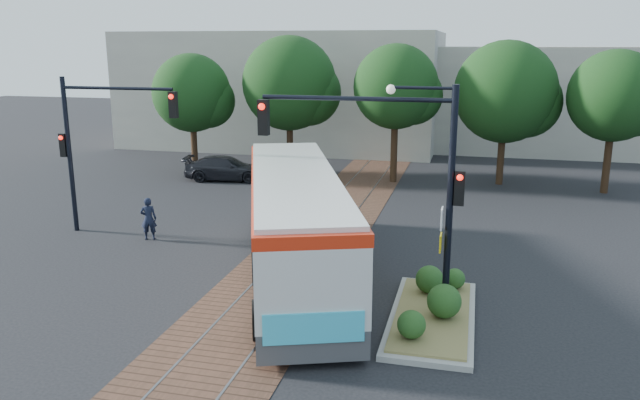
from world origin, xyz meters
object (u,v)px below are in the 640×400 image
(signal_pole_main, at_px, (403,165))
(parked_car, at_px, (226,168))
(traffic_island, at_px, (434,307))
(officer, at_px, (149,219))
(city_bus, at_px, (295,218))
(signal_pole_left, at_px, (94,134))

(signal_pole_main, relative_size, parked_car, 1.34)
(traffic_island, bearing_deg, signal_pole_main, 174.64)
(traffic_island, xyz_separation_m, officer, (-10.90, 4.51, 0.48))
(city_bus, distance_m, signal_pole_left, 9.23)
(city_bus, relative_size, parked_car, 2.80)
(officer, bearing_deg, parked_car, -102.49)
(signal_pole_main, bearing_deg, signal_pole_left, 158.55)
(signal_pole_left, bearing_deg, officer, -9.54)
(traffic_island, relative_size, officer, 3.19)
(officer, distance_m, parked_car, 10.73)
(signal_pole_left, xyz_separation_m, parked_car, (1.00, 10.27, -3.22))
(traffic_island, distance_m, signal_pole_left, 14.50)
(officer, xyz_separation_m, parked_car, (-1.29, 10.65, -0.17))
(signal_pole_main, xyz_separation_m, signal_pole_left, (-12.23, 4.80, -0.29))
(signal_pole_left, height_order, officer, signal_pole_left)
(traffic_island, distance_m, signal_pole_main, 3.95)
(signal_pole_main, xyz_separation_m, parked_car, (-11.23, 15.07, -3.51))
(traffic_island, distance_m, parked_car, 19.46)
(signal_pole_left, distance_m, officer, 3.83)
(city_bus, height_order, signal_pole_main, signal_pole_main)
(signal_pole_main, bearing_deg, officer, 156.04)
(signal_pole_main, relative_size, officer, 3.69)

